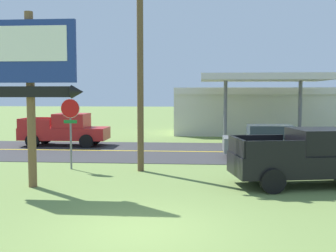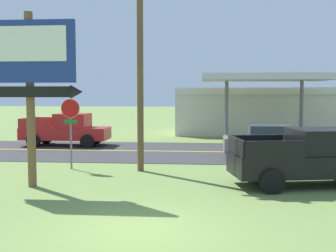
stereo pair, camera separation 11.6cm
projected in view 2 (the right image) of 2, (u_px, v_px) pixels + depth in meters
name	position (u px, v px, depth m)	size (l,w,h in m)	color
ground_plane	(138.00, 230.00, 9.57)	(180.00, 180.00, 0.00)	olive
road_asphalt	(176.00, 151.00, 22.48)	(140.00, 8.00, 0.02)	#333335
road_centre_line	(176.00, 151.00, 22.47)	(126.00, 0.20, 0.01)	gold
motel_sign	(30.00, 68.00, 13.61)	(3.49, 0.54, 5.86)	brown
stop_sign	(71.00, 121.00, 17.15)	(0.80, 0.08, 2.95)	slate
utility_pole	(140.00, 55.00, 16.54)	(2.13, 0.26, 8.75)	brown
gas_station	(253.00, 109.00, 32.47)	(12.00, 11.50, 4.40)	beige
pickup_black_parked_on_lawn	(309.00, 158.00, 14.14)	(5.48, 2.97, 1.96)	black
pickup_red_on_road	(67.00, 130.00, 24.98)	(5.20, 2.24, 1.96)	red
car_grey_near_lane	(268.00, 142.00, 20.02)	(4.20, 2.00, 1.64)	slate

